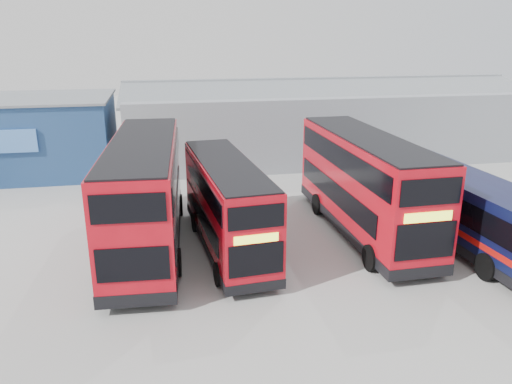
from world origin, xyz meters
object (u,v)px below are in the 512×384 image
object	(u,v)px
maintenance_shed	(322,119)
single_decker_blue	(465,212)
double_decker_centre	(227,207)
double_decker_right	(364,186)
office_block	(21,135)
double_decker_left	(145,196)

from	to	relation	value
maintenance_shed	single_decker_blue	xyz separation A→B (m)	(0.72, -18.82, -1.03)
double_decker_centre	double_decker_right	bearing A→B (deg)	0.84
double_decker_right	single_decker_blue	world-z (taller)	double_decker_right
office_block	single_decker_blue	world-z (taller)	office_block
office_block	maintenance_shed	world-z (taller)	maintenance_shed
double_decker_left	double_decker_right	bearing A→B (deg)	-177.29
office_block	double_decker_left	xyz separation A→B (m)	(8.58, -14.56, -0.14)
office_block	maintenance_shed	xyz separation A→B (m)	(22.00, 2.01, 0.02)
double_decker_left	office_block	bearing A→B (deg)	-56.29
double_decker_centre	single_decker_blue	world-z (taller)	double_decker_centre
double_decker_centre	double_decker_right	distance (m)	6.69
office_block	maintenance_shed	bearing A→B (deg)	5.21
office_block	double_decker_left	distance (m)	16.91
office_block	double_decker_right	world-z (taller)	office_block
office_block	double_decker_left	bearing A→B (deg)	-59.50
double_decker_left	double_decker_right	distance (m)	10.14
maintenance_shed	double_decker_centre	world-z (taller)	maintenance_shed
office_block	double_decker_centre	distance (m)	19.52
office_block	double_decker_left	size ratio (longest dim) A/B	1.05
office_block	double_decker_centre	bearing A→B (deg)	-51.74
maintenance_shed	double_decker_right	world-z (taller)	maintenance_shed
double_decker_centre	double_decker_right	world-z (taller)	double_decker_right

